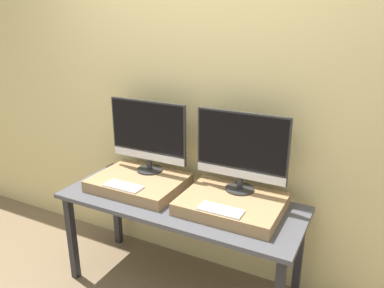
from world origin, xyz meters
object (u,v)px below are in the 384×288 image
at_px(monitor_right, 241,149).
at_px(monitor_left, 148,134).
at_px(keyboard_left, 123,186).
at_px(keyboard_right, 221,210).

bearing_deg(monitor_right, monitor_left, 180.00).
xyz_separation_m(monitor_left, keyboard_left, (-0.00, -0.32, -0.28)).
distance_m(keyboard_left, monitor_right, 0.83).
distance_m(monitor_left, monitor_right, 0.71).
bearing_deg(keyboard_right, keyboard_left, 180.00).
bearing_deg(monitor_right, keyboard_left, -155.93).
xyz_separation_m(monitor_left, keyboard_right, (0.71, -0.32, -0.28)).
xyz_separation_m(monitor_left, monitor_right, (0.71, 0.00, 0.00)).
distance_m(monitor_right, keyboard_right, 0.42).
bearing_deg(keyboard_left, monitor_left, 90.00).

